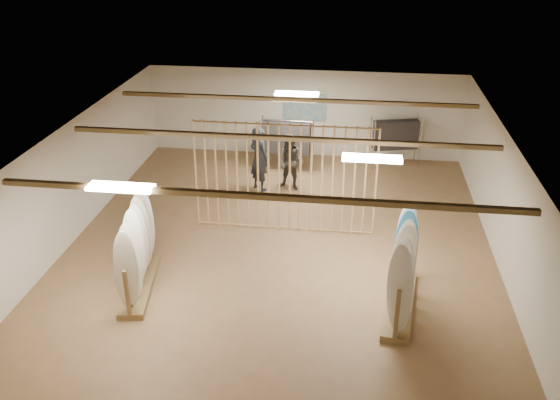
# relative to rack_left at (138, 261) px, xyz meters

# --- Properties ---
(floor) EXTENTS (12.00, 12.00, 0.00)m
(floor) POSITION_rel_rack_left_xyz_m (2.71, 2.16, -0.64)
(floor) COLOR olive
(floor) RESTS_ON ground
(ceiling) EXTENTS (12.00, 12.00, 0.00)m
(ceiling) POSITION_rel_rack_left_xyz_m (2.71, 2.16, 2.16)
(ceiling) COLOR gray
(ceiling) RESTS_ON ground
(wall_back) EXTENTS (12.00, 0.00, 12.00)m
(wall_back) POSITION_rel_rack_left_xyz_m (2.71, 8.16, 0.76)
(wall_back) COLOR silver
(wall_back) RESTS_ON ground
(wall_front) EXTENTS (12.00, 0.00, 12.00)m
(wall_front) POSITION_rel_rack_left_xyz_m (2.71, -3.84, 0.76)
(wall_front) COLOR silver
(wall_front) RESTS_ON ground
(wall_left) EXTENTS (0.00, 12.00, 12.00)m
(wall_left) POSITION_rel_rack_left_xyz_m (-2.29, 2.16, 0.76)
(wall_left) COLOR silver
(wall_left) RESTS_ON ground
(wall_right) EXTENTS (0.00, 12.00, 12.00)m
(wall_right) POSITION_rel_rack_left_xyz_m (7.71, 2.16, 0.76)
(wall_right) COLOR silver
(wall_right) RESTS_ON ground
(ceiling_slats) EXTENTS (9.50, 6.12, 0.10)m
(ceiling_slats) POSITION_rel_rack_left_xyz_m (2.71, 2.16, 2.08)
(ceiling_slats) COLOR olive
(ceiling_slats) RESTS_ON ground
(light_panels) EXTENTS (1.20, 0.35, 0.06)m
(light_panels) POSITION_rel_rack_left_xyz_m (2.71, 2.16, 2.10)
(light_panels) COLOR white
(light_panels) RESTS_ON ground
(bamboo_partition) EXTENTS (4.45, 0.05, 2.78)m
(bamboo_partition) POSITION_rel_rack_left_xyz_m (2.71, 2.96, 0.76)
(bamboo_partition) COLOR tan
(bamboo_partition) RESTS_ON ground
(poster) EXTENTS (1.40, 0.03, 0.90)m
(poster) POSITION_rel_rack_left_xyz_m (2.71, 8.14, 0.96)
(poster) COLOR teal
(poster) RESTS_ON ground
(rack_left) EXTENTS (0.89, 2.39, 1.88)m
(rack_left) POSITION_rel_rack_left_xyz_m (0.00, 0.00, 0.00)
(rack_left) COLOR olive
(rack_left) RESTS_ON floor
(rack_right) EXTENTS (0.84, 2.46, 1.95)m
(rack_right) POSITION_rel_rack_left_xyz_m (5.43, 0.01, 0.02)
(rack_right) COLOR olive
(rack_right) RESTS_ON floor
(clothing_rack_a) EXTENTS (1.56, 0.45, 1.67)m
(clothing_rack_a) POSITION_rel_rack_left_xyz_m (2.31, 6.71, 0.44)
(clothing_rack_a) COLOR silver
(clothing_rack_a) RESTS_ON floor
(clothing_rack_b) EXTENTS (1.43, 0.72, 1.58)m
(clothing_rack_b) POSITION_rel_rack_left_xyz_m (5.60, 7.56, 0.39)
(clothing_rack_b) COLOR silver
(clothing_rack_b) RESTS_ON floor
(shopper_a) EXTENTS (0.94, 0.91, 2.14)m
(shopper_a) POSITION_rel_rack_left_xyz_m (1.70, 5.27, 0.42)
(shopper_a) COLOR #212328
(shopper_a) RESTS_ON floor
(shopper_b) EXTENTS (1.06, 0.93, 1.86)m
(shopper_b) POSITION_rel_rack_left_xyz_m (2.58, 5.40, 0.29)
(shopper_b) COLOR #38342B
(shopper_b) RESTS_ON floor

